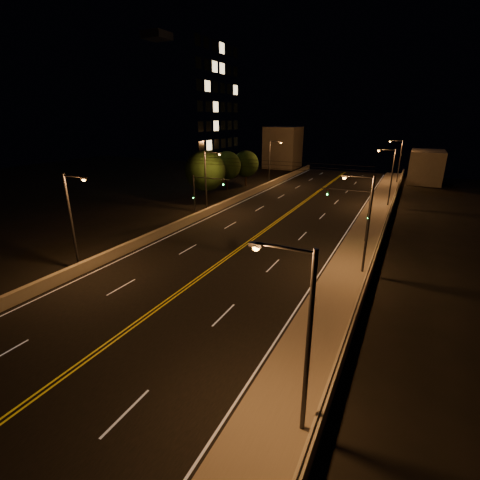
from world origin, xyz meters
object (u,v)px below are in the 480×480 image
at_px(streetlight_2, 390,174).
at_px(tree_1, 227,165).
at_px(streetlight_6, 271,160).
at_px(streetlight_5, 207,178).
at_px(streetlight_0, 301,333).
at_px(traffic_signal_left, 201,192).
at_px(streetlight_3, 398,159).
at_px(streetlight_4, 73,216).
at_px(building_tower, 162,116).
at_px(traffic_signal_right, 358,209).
at_px(streetlight_1, 365,219).
at_px(tree_2, 246,164).
at_px(tree_0, 205,171).

relative_size(streetlight_2, tree_1, 1.21).
bearing_deg(streetlight_6, streetlight_5, -90.00).
distance_m(streetlight_0, traffic_signal_left, 32.17).
xyz_separation_m(streetlight_3, streetlight_4, (-21.39, -56.17, 0.00)).
bearing_deg(tree_1, building_tower, -178.67).
distance_m(streetlight_6, traffic_signal_right, 32.96).
xyz_separation_m(streetlight_1, streetlight_2, (0.00, 25.61, 0.00)).
xyz_separation_m(streetlight_3, streetlight_6, (-21.39, -12.39, 0.00)).
relative_size(streetlight_6, traffic_signal_right, 1.46).
xyz_separation_m(building_tower, tree_1, (13.13, 0.31, -8.19)).
relative_size(streetlight_0, streetlight_1, 1.00).
bearing_deg(streetlight_1, streetlight_3, 90.00).
bearing_deg(traffic_signal_right, tree_2, 135.33).
bearing_deg(streetlight_4, traffic_signal_left, 86.24).
bearing_deg(traffic_signal_left, streetlight_3, 62.37).
height_order(streetlight_4, streetlight_5, same).
xyz_separation_m(streetlight_5, streetlight_6, (0.00, 22.85, 0.00)).
height_order(building_tower, tree_0, building_tower).
xyz_separation_m(streetlight_4, tree_2, (-3.88, 40.95, -0.70)).
distance_m(streetlight_1, traffic_signal_right, 8.07).
distance_m(streetlight_4, building_tower, 41.13).
height_order(traffic_signal_left, tree_1, tree_1).
xyz_separation_m(streetlight_4, traffic_signal_right, (19.84, 17.50, -1.21)).
height_order(streetlight_3, tree_2, streetlight_3).
bearing_deg(building_tower, tree_0, -35.21).
bearing_deg(streetlight_1, tree_2, 128.93).
bearing_deg(traffic_signal_left, streetlight_0, -50.97).
relative_size(streetlight_0, tree_0, 1.04).
height_order(streetlight_4, tree_2, streetlight_4).
bearing_deg(tree_0, streetlight_5, -54.94).
relative_size(streetlight_3, tree_1, 1.21).
xyz_separation_m(streetlight_3, streetlight_5, (-21.39, -35.24, 0.00)).
bearing_deg(building_tower, traffic_signal_left, -43.17).
distance_m(streetlight_5, tree_2, 20.40).
relative_size(streetlight_2, tree_0, 1.04).
distance_m(traffic_signal_left, tree_1, 19.85).
distance_m(streetlight_0, tree_1, 51.25).
height_order(streetlight_4, traffic_signal_left, streetlight_4).
relative_size(streetlight_2, tree_2, 1.26).
bearing_deg(streetlight_5, streetlight_4, -90.00).
distance_m(building_tower, tree_0, 20.72).
height_order(streetlight_1, streetlight_4, same).
bearing_deg(streetlight_0, streetlight_4, 160.74).
distance_m(traffic_signal_right, traffic_signal_left, 18.69).
bearing_deg(streetlight_3, tree_0, -127.51).
bearing_deg(streetlight_4, streetlight_3, 69.15).
bearing_deg(streetlight_5, traffic_signal_right, -9.82).
bearing_deg(tree_2, building_tower, -161.05).
xyz_separation_m(streetlight_2, streetlight_5, (-21.39, -14.35, 0.00)).
height_order(streetlight_0, streetlight_3, same).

